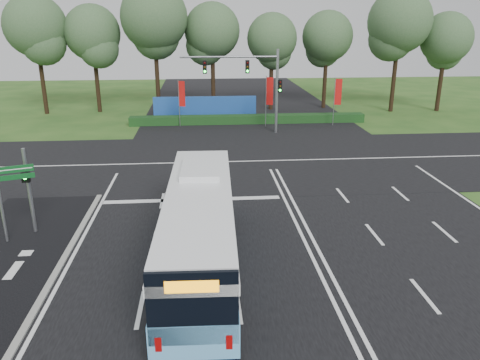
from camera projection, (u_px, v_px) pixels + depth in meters
name	position (u px, v px, depth m)	size (l,w,h in m)	color
ground	(303.00, 238.00, 20.94)	(120.00, 120.00, 0.00)	#26501A
road_main	(303.00, 237.00, 20.93)	(20.00, 120.00, 0.04)	black
road_cross	(266.00, 161.00, 32.24)	(120.00, 14.00, 0.05)	black
kerb_strip	(51.00, 282.00, 17.30)	(0.25, 18.00, 0.12)	gray
city_bus	(200.00, 227.00, 17.90)	(2.87, 12.02, 3.43)	#68B8F1
pedestrian_signal	(29.00, 188.00, 20.73)	(0.32, 0.44, 3.99)	gray
street_sign	(7.00, 188.00, 19.84)	(1.48, 0.57, 3.97)	gray
banner_flag_left	(181.00, 96.00, 41.78)	(0.60, 0.24, 4.22)	gray
banner_flag_mid	(269.00, 94.00, 41.65)	(0.64, 0.29, 4.56)	gray
banner_flag_right	(337.00, 95.00, 42.20)	(0.64, 0.18, 4.36)	gray
traffic_light_gantry	(256.00, 78.00, 38.76)	(8.41, 0.28, 7.00)	gray
hedge	(248.00, 119.00, 43.90)	(22.00, 1.20, 0.80)	#143915
blue_hoarding	(205.00, 108.00, 45.72)	(10.00, 0.30, 2.20)	#1D4CA1
eucalyptus_row	(233.00, 28.00, 47.30)	(46.85, 8.89, 12.83)	black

